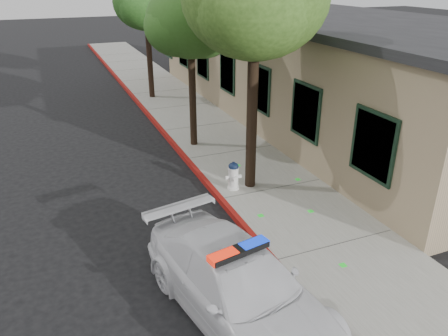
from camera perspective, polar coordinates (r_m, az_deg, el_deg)
ground at (r=9.61m, az=6.29°, el=-12.66°), size 120.00×120.00×0.00m
sidewalk at (r=12.47m, az=6.27°, el=-2.99°), size 3.20×60.00×0.15m
red_curb at (r=11.87m, az=-0.30°, el=-4.29°), size 0.14×60.00×0.16m
clapboard_building at (r=19.23m, az=11.61°, el=12.89°), size 7.30×20.89×4.24m
police_car at (r=8.02m, az=1.87°, el=-15.01°), size 2.74×4.91×1.46m
fire_hydrant at (r=12.19m, az=1.24°, el=-0.98°), size 0.46×0.40×0.81m
street_tree_near at (r=11.30m, az=4.14°, el=20.76°), size 3.60×3.79×6.60m
street_tree_mid at (r=14.69m, az=-4.35°, el=18.20°), size 3.08×2.83×5.40m
street_tree_far at (r=21.35m, az=-10.01°, el=20.23°), size 3.01×3.10×5.63m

